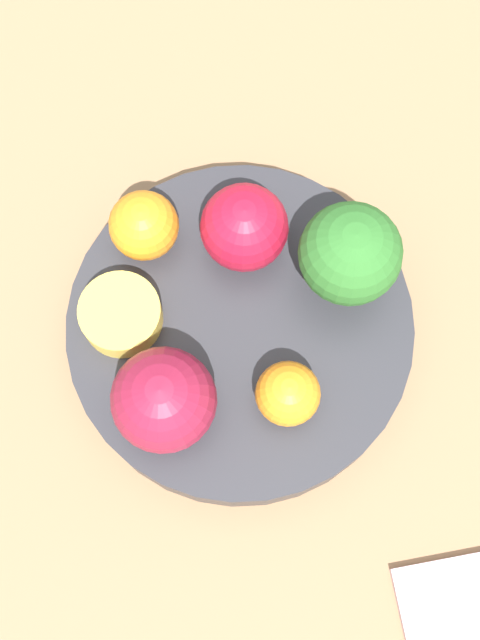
{
  "coord_description": "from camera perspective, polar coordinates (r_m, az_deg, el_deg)",
  "views": [
    {
      "loc": [
        -0.01,
        0.14,
        0.55
      ],
      "look_at": [
        0.0,
        0.0,
        0.06
      ],
      "focal_mm": 50.0,
      "sensor_mm": 36.0,
      "label": 1
    }
  ],
  "objects": [
    {
      "name": "table_surface",
      "position": [
        0.56,
        -0.0,
        -1.53
      ],
      "size": [
        1.2,
        1.2,
        0.02
      ],
      "color": "#936D4C",
      "rests_on": "ground_plane"
    },
    {
      "name": "ground_plane",
      "position": [
        0.57,
        -0.0,
        -1.78
      ],
      "size": [
        6.0,
        6.0,
        0.0
      ],
      "primitive_type": "plane",
      "color": "gray"
    },
    {
      "name": "broccoli",
      "position": [
        0.49,
        7.05,
        4.17
      ],
      "size": [
        0.06,
        0.06,
        0.07
      ],
      "color": "#99C17A",
      "rests_on": "bowl"
    },
    {
      "name": "apple_green",
      "position": [
        0.5,
        0.41,
        5.94
      ],
      "size": [
        0.05,
        0.05,
        0.05
      ],
      "color": "#B7142D",
      "rests_on": "bowl"
    },
    {
      "name": "orange_front",
      "position": [
        0.51,
        -6.18,
        6.03
      ],
      "size": [
        0.04,
        0.04,
        0.04
      ],
      "color": "orange",
      "rests_on": "bowl"
    },
    {
      "name": "orange_back",
      "position": [
        0.49,
        3.08,
        -4.73
      ],
      "size": [
        0.04,
        0.04,
        0.04
      ],
      "color": "orange",
      "rests_on": "bowl"
    },
    {
      "name": "small_cup",
      "position": [
        0.51,
        -7.64,
        0.25
      ],
      "size": [
        0.05,
        0.05,
        0.02
      ],
      "color": "#F4CC4C",
      "rests_on": "bowl"
    },
    {
      "name": "apple_red",
      "position": [
        0.48,
        -4.91,
        -5.13
      ],
      "size": [
        0.06,
        0.06,
        0.06
      ],
      "color": "maroon",
      "rests_on": "bowl"
    },
    {
      "name": "bowl",
      "position": [
        0.53,
        -0.0,
        -0.8
      ],
      "size": [
        0.2,
        0.2,
        0.03
      ],
      "color": "#2D2D33",
      "rests_on": "table_surface"
    }
  ]
}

